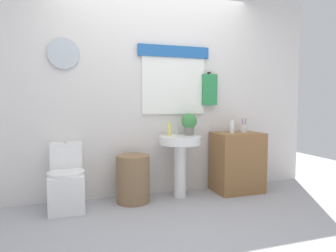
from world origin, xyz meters
TOP-DOWN VIEW (x-y plane):
  - ground_plane at (0.00, 0.00)m, footprint 8.00×8.00m
  - back_wall at (0.00, 1.15)m, footprint 4.40×0.18m
  - toilet at (-1.06, 0.88)m, footprint 0.38×0.51m
  - laundry_hamper at (-0.33, 0.85)m, footprint 0.38×0.38m
  - pedestal_sink at (0.25, 0.85)m, footprint 0.50×0.50m
  - faucet at (0.25, 0.97)m, footprint 0.03×0.03m
  - wooden_cabinet at (1.04, 0.85)m, footprint 0.60×0.44m
  - soap_bottle at (0.13, 0.90)m, footprint 0.05×0.05m
  - potted_plant at (0.39, 0.91)m, footprint 0.19×0.19m
  - lotion_bottle at (0.93, 0.81)m, footprint 0.05×0.05m
  - toothbrush_cup at (1.15, 0.87)m, footprint 0.08×0.08m

SIDE VIEW (x-z plane):
  - ground_plane at x=0.00m, z-range 0.00..0.00m
  - laundry_hamper at x=-0.33m, z-range 0.00..0.55m
  - toilet at x=-1.06m, z-range -0.08..0.64m
  - wooden_cabinet at x=1.04m, z-range 0.00..0.76m
  - pedestal_sink at x=0.25m, z-range 0.19..0.94m
  - faucet at x=0.25m, z-range 0.75..0.85m
  - toothbrush_cup at x=1.15m, z-range 0.72..0.91m
  - soap_bottle at x=0.13m, z-range 0.75..0.92m
  - lotion_bottle at x=0.93m, z-range 0.76..0.93m
  - potted_plant at x=0.39m, z-range 0.77..1.04m
  - back_wall at x=0.00m, z-range 0.00..2.60m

